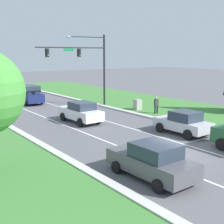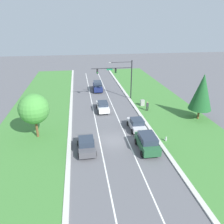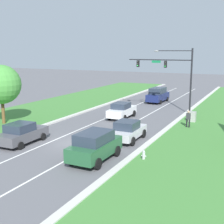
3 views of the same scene
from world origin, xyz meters
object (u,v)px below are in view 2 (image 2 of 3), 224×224
forest_suv (147,142)px  silver_sedan (137,124)px  navy_suv (98,86)px  utility_cabinet (142,103)px  conifer_near_right_tree (202,92)px  graphite_sedan (86,144)px  fire_hydrant (166,139)px  traffic_signal_mast (120,74)px  oak_near_left_tree (34,109)px  pedestrian (147,106)px  white_sedan (103,106)px

forest_suv → silver_sedan: size_ratio=1.09×
navy_suv → utility_cabinet: navy_suv is taller
silver_sedan → conifer_near_right_tree: bearing=10.0°
graphite_sedan → fire_hydrant: (10.10, 0.57, -0.49)m
silver_sedan → traffic_signal_mast: bearing=89.2°
utility_cabinet → oak_near_left_tree: (-16.96, -9.08, 3.45)m
silver_sedan → conifer_near_right_tree: 11.24m
graphite_sedan → silver_sedan: graphite_sedan is taller
pedestrian → fire_hydrant: (-0.73, -10.30, -0.59)m
conifer_near_right_tree → graphite_sedan: bearing=-160.0°
forest_suv → oak_near_left_tree: (-13.37, 5.23, 2.97)m
silver_sedan → forest_suv: bearing=-92.1°
pedestrian → fire_hydrant: bearing=92.6°
graphite_sedan → silver_sedan: 8.54m
oak_near_left_tree → silver_sedan: bearing=0.6°
white_sedan → oak_near_left_tree: oak_near_left_tree is taller
silver_sedan → pedestrian: 7.32m
forest_suv → pedestrian: forest_suv is taller
forest_suv → navy_suv: (-3.52, 24.99, 0.01)m
graphite_sedan → utility_cabinet: size_ratio=3.98×
white_sedan → conifer_near_right_tree: 15.86m
graphite_sedan → utility_cabinet: (10.73, 13.41, -0.27)m
forest_suv → conifer_near_right_tree: conifer_near_right_tree is taller
traffic_signal_mast → forest_suv: 18.88m
forest_suv → graphite_sedan: forest_suv is taller
conifer_near_right_tree → navy_suv: bearing=128.7°
navy_suv → fire_hydrant: (6.49, -23.52, -0.71)m
silver_sedan → fire_hydrant: silver_sedan is taller
forest_suv → utility_cabinet: (3.59, 14.30, -0.48)m
graphite_sedan → fire_hydrant: size_ratio=6.40×
white_sedan → graphite_sedan: bearing=-106.6°
navy_suv → silver_sedan: size_ratio=1.20×
pedestrian → fire_hydrant: pedestrian is taller
forest_suv → graphite_sedan: bearing=173.6°
traffic_signal_mast → utility_cabinet: (3.42, -4.14, -4.51)m
white_sedan → forest_suv: bearing=-74.8°
forest_suv → navy_suv: size_ratio=0.90×
white_sedan → utility_cabinet: 7.52m
graphite_sedan → pedestrian: bearing=43.8°
graphite_sedan → pedestrian: size_ratio=2.65×
graphite_sedan → traffic_signal_mast: bearing=66.1°
utility_cabinet → pedestrian: bearing=-87.5°
forest_suv → conifer_near_right_tree: bearing=35.5°
utility_cabinet → pedestrian: size_ratio=0.67×
pedestrian → forest_suv: bearing=79.2°
fire_hydrant → graphite_sedan: bearing=-176.8°
traffic_signal_mast → conifer_near_right_tree: size_ratio=1.08×
forest_suv → pedestrian: (3.70, 11.76, -0.10)m
white_sedan → graphite_sedan: 12.53m
navy_suv → graphite_sedan: bearing=-96.8°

